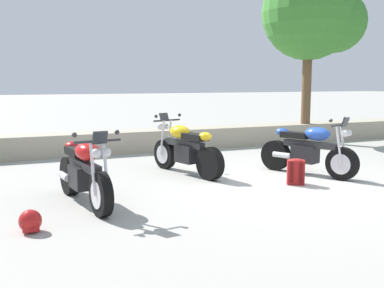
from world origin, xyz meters
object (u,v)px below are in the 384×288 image
(rider_backpack, at_px, (296,171))
(leafy_tree_far_left, at_px, (315,15))
(motorcycle_yellow_centre, at_px, (185,150))
(rider_helmet, at_px, (30,221))
(motorcycle_blue_far_right, at_px, (309,151))
(motorcycle_red_near_left, at_px, (84,173))

(rider_backpack, relative_size, leafy_tree_far_left, 0.10)
(motorcycle_yellow_centre, bearing_deg, leafy_tree_far_left, 29.31)
(rider_helmet, bearing_deg, rider_backpack, 11.19)
(rider_helmet, xyz_separation_m, leafy_tree_far_left, (8.39, 5.53, 3.64))
(rider_backpack, distance_m, rider_helmet, 4.62)
(motorcycle_yellow_centre, xyz_separation_m, rider_helmet, (-3.07, -2.54, -0.35))
(motorcycle_blue_far_right, distance_m, rider_helmet, 5.47)
(leafy_tree_far_left, bearing_deg, rider_helmet, -146.61)
(motorcycle_yellow_centre, bearing_deg, rider_helmet, -140.36)
(motorcycle_yellow_centre, bearing_deg, rider_backpack, -48.27)
(motorcycle_red_near_left, relative_size, rider_backpack, 4.38)
(rider_helmet, bearing_deg, motorcycle_yellow_centre, 39.64)
(leafy_tree_far_left, bearing_deg, motorcycle_red_near_left, -149.07)
(rider_backpack, bearing_deg, motorcycle_red_near_left, 178.45)
(rider_backpack, xyz_separation_m, rider_helmet, (-4.53, -0.90, -0.11))
(motorcycle_red_near_left, xyz_separation_m, rider_helmet, (-0.83, -1.00, -0.35))
(motorcycle_blue_far_right, bearing_deg, rider_helmet, -164.16)
(rider_backpack, bearing_deg, motorcycle_yellow_centre, 131.73)
(motorcycle_yellow_centre, xyz_separation_m, leafy_tree_far_left, (5.33, 2.99, 3.29))
(motorcycle_blue_far_right, xyz_separation_m, leafy_tree_far_left, (3.14, 4.04, 3.29))
(rider_helmet, distance_m, leafy_tree_far_left, 10.69)
(motorcycle_yellow_centre, xyz_separation_m, rider_backpack, (1.47, -1.64, -0.24))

